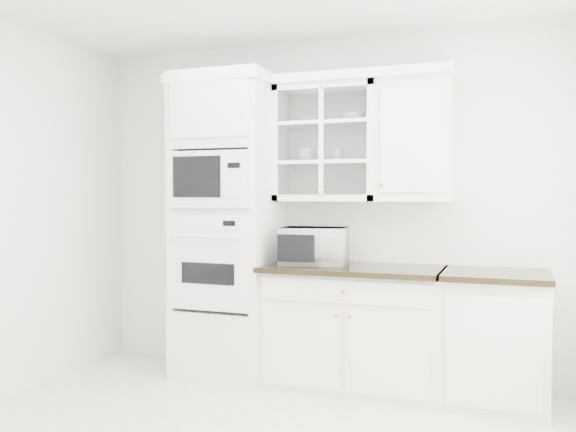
% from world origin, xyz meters
% --- Properties ---
extents(room_shell, '(4.00, 3.50, 2.70)m').
position_xyz_m(room_shell, '(0.00, 0.43, 1.78)').
color(room_shell, white).
rests_on(room_shell, ground).
extents(oven_column, '(0.76, 0.68, 2.40)m').
position_xyz_m(oven_column, '(-0.75, 1.42, 1.20)').
color(oven_column, white).
rests_on(oven_column, ground).
extents(base_cabinet_run, '(1.32, 0.67, 0.92)m').
position_xyz_m(base_cabinet_run, '(0.28, 1.45, 0.46)').
color(base_cabinet_run, white).
rests_on(base_cabinet_run, ground).
extents(extra_base_cabinet, '(0.72, 0.67, 0.92)m').
position_xyz_m(extra_base_cabinet, '(1.28, 1.45, 0.46)').
color(extra_base_cabinet, white).
rests_on(extra_base_cabinet, ground).
extents(upper_cabinet_glass, '(0.80, 0.33, 0.90)m').
position_xyz_m(upper_cabinet_glass, '(0.03, 1.58, 1.85)').
color(upper_cabinet_glass, white).
rests_on(upper_cabinet_glass, room_shell).
extents(upper_cabinet_solid, '(0.55, 0.33, 0.90)m').
position_xyz_m(upper_cabinet_solid, '(0.71, 1.58, 1.85)').
color(upper_cabinet_solid, white).
rests_on(upper_cabinet_solid, room_shell).
extents(crown_molding, '(2.14, 0.38, 0.07)m').
position_xyz_m(crown_molding, '(-0.07, 1.56, 2.33)').
color(crown_molding, white).
rests_on(crown_molding, room_shell).
extents(countertop_microwave, '(0.54, 0.47, 0.28)m').
position_xyz_m(countertop_microwave, '(-0.02, 1.41, 1.06)').
color(countertop_microwave, white).
rests_on(countertop_microwave, base_cabinet_run).
extents(bowl_a, '(0.23, 0.23, 0.05)m').
position_xyz_m(bowl_a, '(-0.11, 1.59, 2.04)').
color(bowl_a, white).
rests_on(bowl_a, upper_cabinet_glass).
extents(bowl_b, '(0.20, 0.20, 0.06)m').
position_xyz_m(bowl_b, '(0.23, 1.58, 2.04)').
color(bowl_b, white).
rests_on(bowl_b, upper_cabinet_glass).
extents(cup_a, '(0.15, 0.15, 0.10)m').
position_xyz_m(cup_a, '(-0.14, 1.57, 1.76)').
color(cup_a, white).
rests_on(cup_a, upper_cabinet_glass).
extents(cup_b, '(0.11, 0.11, 0.09)m').
position_xyz_m(cup_b, '(0.10, 1.60, 1.76)').
color(cup_b, white).
rests_on(cup_b, upper_cabinet_glass).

